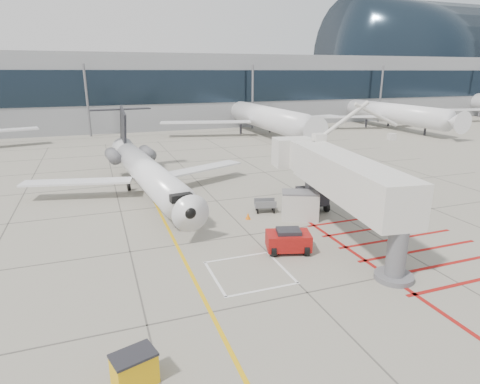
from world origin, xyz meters
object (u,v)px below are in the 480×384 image
object	(u,v)px
regional_jet	(152,162)
spill_bin	(134,369)
jet_bridge	(346,185)
pushback_tug	(288,240)

from	to	relation	value
regional_jet	spill_bin	distance (m)	21.26
jet_bridge	pushback_tug	world-z (taller)	jet_bridge
jet_bridge	spill_bin	xyz separation A→B (m)	(-14.72, -9.06, -2.93)
jet_bridge	spill_bin	distance (m)	17.53
regional_jet	pushback_tug	bearing A→B (deg)	-69.01
regional_jet	jet_bridge	bearing A→B (deg)	-52.43
jet_bridge	pushback_tug	xyz separation A→B (m)	(-4.63, -0.97, -2.79)
spill_bin	regional_jet	bearing A→B (deg)	63.15
jet_bridge	spill_bin	world-z (taller)	jet_bridge
pushback_tug	spill_bin	size ratio (longest dim) A/B	1.82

